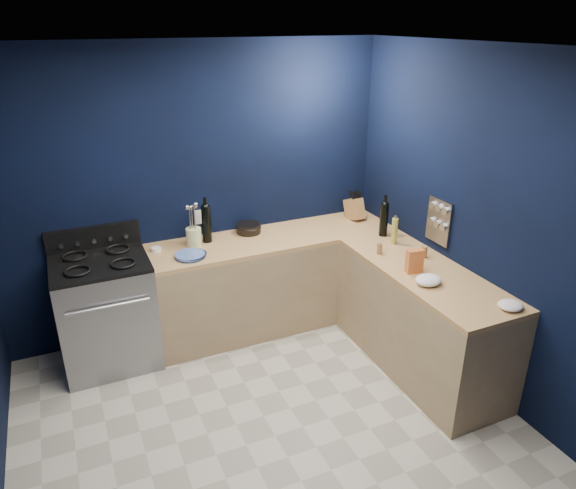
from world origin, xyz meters
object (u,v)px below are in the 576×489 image
gas_range (107,314)px  utensil_crock (194,237)px  knife_block (354,209)px  crouton_bag (415,261)px  plate_stack (190,255)px

gas_range → utensil_crock: utensil_crock is taller
utensil_crock → knife_block: bearing=0.3°
gas_range → crouton_bag: crouton_bag is taller
utensil_crock → knife_block: size_ratio=0.81×
knife_block → gas_range: bearing=175.6°
utensil_crock → crouton_bag: size_ratio=0.86×
plate_stack → knife_block: size_ratio=1.22×
gas_range → crouton_bag: size_ratio=4.75×
plate_stack → utensil_crock: size_ratio=1.52×
crouton_bag → knife_block: bearing=89.4°
knife_block → crouton_bag: bearing=-105.6°
gas_range → knife_block: size_ratio=4.47×
gas_range → plate_stack: size_ratio=3.65×
gas_range → crouton_bag: bearing=-26.4°
gas_range → utensil_crock: 0.97m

